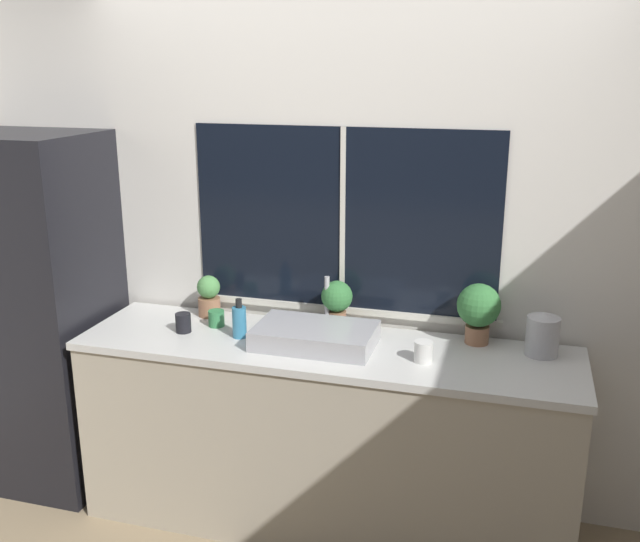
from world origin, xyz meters
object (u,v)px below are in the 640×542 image
(soap_bottle, at_px, (239,321))
(kettle, at_px, (542,335))
(potted_plant_left, at_px, (209,295))
(potted_plant_center, at_px, (337,301))
(sink, at_px, (315,335))
(potted_plant_right, at_px, (479,308))
(mug_white, at_px, (423,352))
(mug_green, at_px, (216,318))
(refrigerator, at_px, (35,311))
(mug_black, at_px, (183,323))

(soap_bottle, distance_m, kettle, 1.36)
(potted_plant_left, relative_size, potted_plant_center, 0.88)
(sink, height_order, potted_plant_center, sink)
(potted_plant_center, xyz_separation_m, potted_plant_right, (0.66, 0.00, 0.02))
(potted_plant_center, xyz_separation_m, mug_white, (0.46, -0.28, -0.10))
(mug_white, bearing_deg, sink, 174.10)
(soap_bottle, height_order, mug_green, soap_bottle)
(refrigerator, height_order, potted_plant_right, refrigerator)
(potted_plant_left, xyz_separation_m, soap_bottle, (0.26, -0.23, -0.03))
(sink, distance_m, mug_black, 0.65)
(refrigerator, bearing_deg, mug_white, -2.95)
(potted_plant_right, bearing_deg, sink, -162.06)
(mug_black, bearing_deg, soap_bottle, 2.27)
(kettle, bearing_deg, mug_black, -173.59)
(soap_bottle, bearing_deg, mug_white, -3.00)
(potted_plant_center, height_order, potted_plant_right, potted_plant_right)
(potted_plant_left, xyz_separation_m, potted_plant_right, (1.33, 0.00, 0.06))
(sink, distance_m, mug_green, 0.54)
(soap_bottle, bearing_deg, potted_plant_center, 29.72)
(kettle, bearing_deg, refrigerator, -177.43)
(potted_plant_left, relative_size, mug_black, 2.29)
(potted_plant_right, relative_size, kettle, 1.46)
(refrigerator, xyz_separation_m, mug_green, (1.00, 0.05, 0.05))
(soap_bottle, relative_size, mug_black, 2.05)
(potted_plant_center, bearing_deg, soap_bottle, -150.28)
(potted_plant_left, distance_m, mug_black, 0.25)
(mug_green, bearing_deg, kettle, 2.51)
(kettle, bearing_deg, potted_plant_left, 177.83)
(mug_green, bearing_deg, potted_plant_right, 5.90)
(potted_plant_left, xyz_separation_m, mug_black, (-0.02, -0.24, -0.06))
(soap_bottle, bearing_deg, potted_plant_left, 138.01)
(potted_plant_center, height_order, mug_black, potted_plant_center)
(mug_white, relative_size, kettle, 0.47)
(refrigerator, distance_m, mug_green, 1.00)
(soap_bottle, distance_m, mug_white, 0.87)
(sink, relative_size, kettle, 2.79)
(potted_plant_left, distance_m, potted_plant_center, 0.67)
(potted_plant_right, height_order, kettle, potted_plant_right)
(potted_plant_center, distance_m, kettle, 0.95)
(potted_plant_center, height_order, mug_white, potted_plant_center)
(refrigerator, xyz_separation_m, potted_plant_center, (1.57, 0.17, 0.15))
(mug_green, relative_size, kettle, 0.41)
(soap_bottle, xyz_separation_m, mug_black, (-0.28, -0.01, -0.03))
(potted_plant_right, bearing_deg, potted_plant_center, 180.00)
(potted_plant_center, relative_size, mug_white, 2.61)
(mug_white, relative_size, mug_green, 1.16)
(sink, bearing_deg, potted_plant_center, 79.48)
(potted_plant_left, height_order, mug_black, potted_plant_left)
(refrigerator, height_order, mug_white, refrigerator)
(refrigerator, xyz_separation_m, sink, (1.53, -0.05, 0.05))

